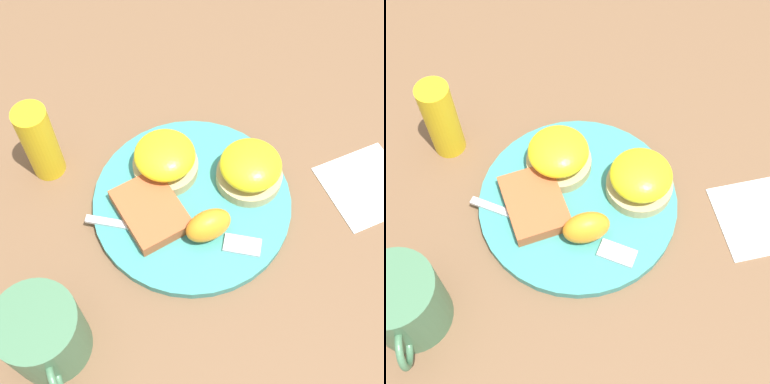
{
  "view_description": "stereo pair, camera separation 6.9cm",
  "coord_description": "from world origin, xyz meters",
  "views": [
    {
      "loc": [
        0.32,
        -0.13,
        0.63
      ],
      "look_at": [
        0.0,
        0.0,
        0.03
      ],
      "focal_mm": 50.0,
      "sensor_mm": 36.0,
      "label": 1
    },
    {
      "loc": [
        0.34,
        -0.07,
        0.63
      ],
      "look_at": [
        0.0,
        0.0,
        0.03
      ],
      "focal_mm": 50.0,
      "sensor_mm": 36.0,
      "label": 2
    }
  ],
  "objects": [
    {
      "name": "ground_plane",
      "position": [
        0.0,
        0.0,
        0.0
      ],
      "size": [
        1.1,
        1.1,
        0.0
      ],
      "primitive_type": "plane",
      "color": "brown"
    },
    {
      "name": "plate",
      "position": [
        0.0,
        0.0,
        0.01
      ],
      "size": [
        0.26,
        0.26,
        0.01
      ],
      "primitive_type": "cylinder",
      "color": "teal",
      "rests_on": "ground_plane"
    },
    {
      "name": "sandwich_benedict_left",
      "position": [
        -0.0,
        0.08,
        0.04
      ],
      "size": [
        0.09,
        0.09,
        0.05
      ],
      "color": "tan",
      "rests_on": "plate"
    },
    {
      "name": "sandwich_benedict_right",
      "position": [
        -0.06,
        -0.02,
        0.04
      ],
      "size": [
        0.09,
        0.09,
        0.05
      ],
      "color": "tan",
      "rests_on": "plate"
    },
    {
      "name": "hashbrown_patty",
      "position": [
        -0.0,
        -0.06,
        0.02
      ],
      "size": [
        0.11,
        0.09,
        0.02
      ],
      "primitive_type": "cube",
      "rotation": [
        0.0,
        0.0,
        0.15
      ],
      "color": "#AC552D",
      "rests_on": "plate"
    },
    {
      "name": "orange_wedge",
      "position": [
        0.05,
        0.0,
        0.04
      ],
      "size": [
        0.04,
        0.06,
        0.04
      ],
      "primitive_type": "ellipsoid",
      "rotation": [
        0.0,
        0.0,
        4.78
      ],
      "color": "orange",
      "rests_on": "plate"
    },
    {
      "name": "fork",
      "position": [
        0.05,
        -0.03,
        0.02
      ],
      "size": [
        0.14,
        0.2,
        0.0
      ],
      "color": "silver",
      "rests_on": "plate"
    },
    {
      "name": "cup",
      "position": [
        0.11,
        -0.22,
        0.05
      ],
      "size": [
        0.12,
        0.09,
        0.1
      ],
      "color": "#42704C",
      "rests_on": "ground_plane"
    },
    {
      "name": "napkin",
      "position": [
        0.06,
        0.23,
        0.0
      ],
      "size": [
        0.11,
        0.11,
        0.0
      ],
      "primitive_type": "cube",
      "rotation": [
        0.0,
        0.0,
        0.02
      ],
      "color": "white",
      "rests_on": "ground_plane"
    },
    {
      "name": "condiment_bottle",
      "position": [
        -0.13,
        -0.16,
        0.06
      ],
      "size": [
        0.04,
        0.04,
        0.12
      ],
      "primitive_type": "cylinder",
      "color": "gold",
      "rests_on": "ground_plane"
    }
  ]
}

